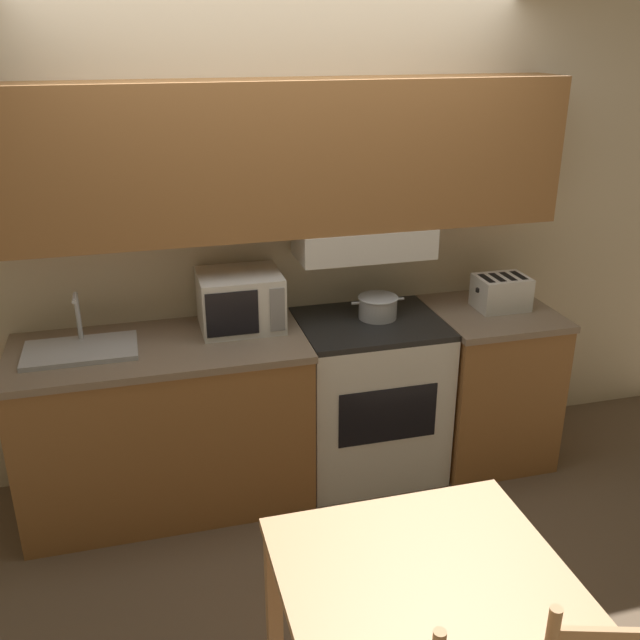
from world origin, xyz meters
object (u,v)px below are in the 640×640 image
microwave (240,300)px  sink_basin (80,349)px  cooking_pot (378,306)px  dining_table (420,595)px  toaster (501,292)px  stove_range (368,396)px

microwave → sink_basin: microwave is taller
cooking_pot → dining_table: (-0.42, -1.68, -0.36)m
microwave → toaster: 1.44m
microwave → sink_basin: bearing=-171.2°
toaster → cooking_pot: bearing=176.8°
cooking_pot → microwave: 0.74m
toaster → dining_table: (-1.13, -1.64, -0.38)m
sink_basin → microwave: bearing=8.8°
stove_range → toaster: toaster is taller
stove_range → microwave: size_ratio=2.16×
microwave → dining_table: 1.82m
stove_range → sink_basin: (-1.48, -0.02, 0.47)m
microwave → sink_basin: (-0.80, -0.12, -0.13)m
stove_range → cooking_pot: (0.05, 0.04, 0.52)m
cooking_pot → microwave: (-0.73, 0.07, 0.08)m
cooking_pot → microwave: microwave is taller
cooking_pot → sink_basin: sink_basin is taller
cooking_pot → toaster: (0.71, -0.04, 0.03)m
sink_basin → cooking_pot: bearing=2.1°
stove_range → microwave: (-0.68, 0.11, 0.60)m
microwave → dining_table: bearing=-80.0°
stove_range → sink_basin: size_ratio=1.70×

